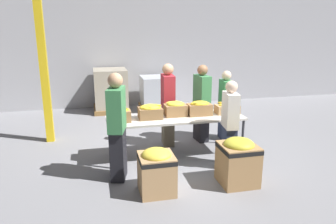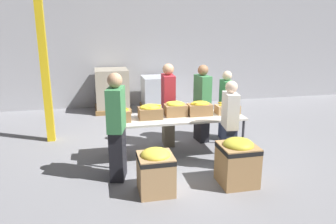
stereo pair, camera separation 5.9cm
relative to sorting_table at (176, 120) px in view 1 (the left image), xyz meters
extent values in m
plane|color=gray|center=(0.00, 0.00, -0.74)|extent=(30.00, 30.00, 0.00)
cube|color=#A8A8AD|center=(0.00, 4.32, 1.26)|extent=(16.00, 0.08, 4.00)
cube|color=beige|center=(0.00, 0.00, 0.03)|extent=(2.64, 0.81, 0.04)
cylinder|color=#38383D|center=(-1.26, -0.34, -0.36)|extent=(0.05, 0.05, 0.75)
cylinder|color=#38383D|center=(1.26, -0.34, -0.36)|extent=(0.05, 0.05, 0.75)
cylinder|color=#38383D|center=(-1.26, 0.34, -0.36)|extent=(0.05, 0.05, 0.75)
cylinder|color=#38383D|center=(1.26, 0.34, -0.36)|extent=(0.05, 0.05, 0.75)
cube|color=olive|center=(-1.09, -0.04, 0.16)|extent=(0.42, 0.31, 0.21)
ellipsoid|color=gold|center=(-1.09, -0.04, 0.26)|extent=(0.38, 0.28, 0.08)
ellipsoid|color=gold|center=(-1.14, -0.08, 0.29)|extent=(0.20, 0.16, 0.05)
ellipsoid|color=gold|center=(-1.05, -0.12, 0.28)|extent=(0.19, 0.09, 0.04)
ellipsoid|color=gold|center=(-0.97, -0.01, 0.29)|extent=(0.13, 0.21, 0.04)
ellipsoid|color=gold|center=(-1.20, -0.04, 0.30)|extent=(0.07, 0.20, 0.04)
cube|color=olive|center=(-0.49, 0.03, 0.15)|extent=(0.44, 0.34, 0.20)
ellipsoid|color=yellow|center=(-0.49, 0.03, 0.26)|extent=(0.40, 0.31, 0.12)
ellipsoid|color=yellow|center=(-0.36, -0.01, 0.31)|extent=(0.15, 0.06, 0.05)
ellipsoid|color=yellow|center=(-0.57, -0.04, 0.29)|extent=(0.19, 0.19, 0.05)
ellipsoid|color=yellow|center=(-0.38, 0.08, 0.29)|extent=(0.11, 0.15, 0.05)
ellipsoid|color=yellow|center=(-0.58, -0.04, 0.29)|extent=(0.15, 0.13, 0.04)
cube|color=olive|center=(0.02, 0.10, 0.16)|extent=(0.42, 0.31, 0.22)
ellipsoid|color=gold|center=(0.02, 0.10, 0.28)|extent=(0.34, 0.28, 0.12)
ellipsoid|color=gold|center=(-0.07, 0.12, 0.32)|extent=(0.22, 0.11, 0.05)
ellipsoid|color=gold|center=(0.03, 0.11, 0.31)|extent=(0.15, 0.11, 0.05)
ellipsoid|color=gold|center=(0.05, 0.18, 0.31)|extent=(0.12, 0.21, 0.04)
cube|color=olive|center=(0.49, 0.03, 0.16)|extent=(0.46, 0.27, 0.22)
ellipsoid|color=gold|center=(0.49, 0.03, 0.28)|extent=(0.37, 0.25, 0.11)
ellipsoid|color=gold|center=(0.54, -0.02, 0.31)|extent=(0.19, 0.15, 0.04)
ellipsoid|color=gold|center=(0.40, -0.04, 0.32)|extent=(0.15, 0.07, 0.04)
cube|color=tan|center=(1.07, 0.03, 0.14)|extent=(0.46, 0.27, 0.17)
ellipsoid|color=gold|center=(1.07, 0.03, 0.23)|extent=(0.36, 0.21, 0.07)
ellipsoid|color=gold|center=(0.98, 0.06, 0.26)|extent=(0.08, 0.22, 0.03)
ellipsoid|color=gold|center=(1.14, 0.04, 0.27)|extent=(0.17, 0.07, 0.05)
ellipsoid|color=gold|center=(0.99, 0.10, 0.25)|extent=(0.19, 0.16, 0.05)
ellipsoid|color=gold|center=(1.07, -0.03, 0.24)|extent=(0.14, 0.18, 0.05)
cube|color=#6B604C|center=(-0.01, 0.62, -0.32)|extent=(0.24, 0.41, 0.83)
cube|color=maroon|center=(-0.01, 0.62, 0.43)|extent=(0.26, 0.48, 0.68)
sphere|color=tan|center=(-0.01, 0.62, 0.89)|extent=(0.23, 0.23, 0.23)
cube|color=black|center=(-1.18, -0.74, -0.31)|extent=(0.32, 0.45, 0.85)
cube|color=#387A47|center=(-1.18, -0.74, 0.46)|extent=(0.35, 0.52, 0.70)
sphere|color=tan|center=(-1.18, -0.74, 0.93)|extent=(0.24, 0.24, 0.24)
cube|color=#2D3856|center=(1.32, 0.71, -0.37)|extent=(0.22, 0.36, 0.73)
cube|color=#387A47|center=(1.32, 0.71, 0.30)|extent=(0.24, 0.43, 0.61)
sphere|color=beige|center=(1.32, 0.71, 0.70)|extent=(0.21, 0.21, 0.21)
cube|color=#2D3856|center=(0.81, -0.71, -0.36)|extent=(0.24, 0.38, 0.75)
cube|color=silver|center=(0.81, -0.71, 0.32)|extent=(0.27, 0.45, 0.62)
sphere|color=beige|center=(0.81, -0.71, 0.74)|extent=(0.21, 0.21, 0.21)
cube|color=black|center=(0.76, 0.70, -0.34)|extent=(0.26, 0.41, 0.80)
cube|color=#387A47|center=(0.76, 0.70, 0.39)|extent=(0.28, 0.48, 0.66)
sphere|color=#896042|center=(0.76, 0.70, 0.84)|extent=(0.23, 0.23, 0.23)
cube|color=tan|center=(-0.65, -1.37, -0.43)|extent=(0.53, 0.53, 0.62)
cube|color=black|center=(-0.65, -1.37, -0.18)|extent=(0.53, 0.53, 0.07)
ellipsoid|color=yellow|center=(-0.65, -1.37, -0.11)|extent=(0.45, 0.45, 0.19)
cube|color=#A37A4C|center=(0.69, -1.37, -0.40)|extent=(0.57, 0.57, 0.67)
cube|color=black|center=(0.69, -1.37, -0.13)|extent=(0.58, 0.58, 0.07)
ellipsoid|color=gold|center=(0.69, -1.37, -0.06)|extent=(0.49, 0.49, 0.20)
cube|color=gold|center=(-2.51, 1.43, 1.26)|extent=(0.16, 0.16, 4.00)
cube|color=olive|center=(-1.02, 3.72, -0.67)|extent=(1.02, 1.02, 0.13)
cube|color=#A39984|center=(-1.02, 3.72, -0.05)|extent=(0.94, 0.94, 1.12)
cube|color=olive|center=(0.33, 3.61, -0.67)|extent=(0.98, 0.98, 0.13)
cube|color=#B2B7C1|center=(0.33, 3.61, -0.17)|extent=(0.90, 0.90, 0.87)
camera|label=1|loc=(-1.52, -5.87, 1.81)|focal=35.00mm
camera|label=2|loc=(-1.46, -5.88, 1.81)|focal=35.00mm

